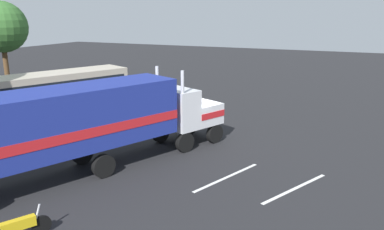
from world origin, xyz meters
TOP-DOWN VIEW (x-y plane):
  - ground_plane at (0.00, 0.00)m, footprint 120.00×120.00m
  - lane_stripe_near at (-4.34, -3.50)m, footprint 4.15×1.77m
  - lane_stripe_mid at (-4.22, -6.59)m, footprint 4.02×2.09m
  - semi_truck at (-6.08, 2.68)m, footprint 13.93×8.11m
  - person_bystander at (-6.19, 5.95)m, footprint 0.43×0.48m
  - parked_bus at (-0.51, 10.69)m, footprint 11.12×6.66m
  - motorcycle at (-11.94, 1.18)m, footprint 1.90×1.11m
  - tree_center at (4.48, 20.65)m, footprint 4.51×4.51m

SIDE VIEW (x-z plane):
  - ground_plane at x=0.00m, z-range 0.00..0.00m
  - lane_stripe_near at x=-4.34m, z-range 0.00..0.01m
  - lane_stripe_mid at x=-4.22m, z-range 0.00..0.01m
  - motorcycle at x=-11.94m, z-range -0.08..1.04m
  - person_bystander at x=-6.19m, z-range 0.08..1.71m
  - parked_bus at x=-0.51m, z-range 0.37..3.77m
  - semi_truck at x=-6.08m, z-range 0.27..4.77m
  - tree_center at x=4.48m, z-range 1.92..10.34m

